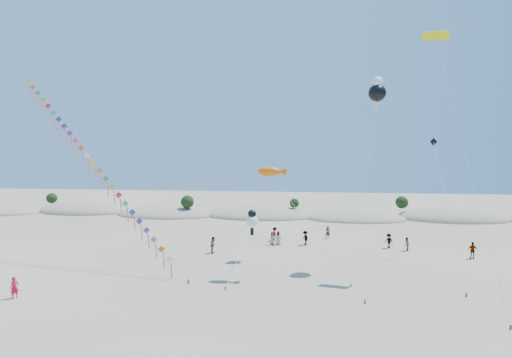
# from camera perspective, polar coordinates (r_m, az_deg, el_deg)

# --- Properties ---
(ground) EXTENTS (160.00, 160.00, 0.00)m
(ground) POSITION_cam_1_polar(r_m,az_deg,el_deg) (30.28, -8.47, -19.83)
(ground) COLOR gray
(ground) RESTS_ON ground
(dune_ridge) EXTENTS (145.30, 11.49, 5.57)m
(dune_ridge) POSITION_cam_1_polar(r_m,az_deg,el_deg) (73.05, 1.22, -4.86)
(dune_ridge) COLOR gray
(dune_ridge) RESTS_ON ground
(kite_train) EXTENTS (22.84, 11.93, 20.50)m
(kite_train) POSITION_cam_1_polar(r_m,az_deg,el_deg) (48.14, -21.16, 2.29)
(kite_train) COLOR #3F2D1E
(kite_train) RESTS_ON ground
(fish_kite) EXTENTS (9.21, 7.21, 10.35)m
(fish_kite) POSITION_cam_1_polar(r_m,az_deg,el_deg) (40.13, 2.22, 0.96)
(fish_kite) COLOR #3F2D1E
(fish_kite) RESTS_ON ground
(cartoon_kite_low) EXTENTS (1.97, 10.18, 5.46)m
(cartoon_kite_low) POSITION_cam_1_polar(r_m,az_deg,el_deg) (45.67, -0.54, -5.49)
(cartoon_kite_low) COLOR #3F2D1E
(cartoon_kite_low) RESTS_ON ground
(cartoon_kite_high) EXTENTS (4.21, 8.71, 19.21)m
(cartoon_kite_high) POSITION_cam_1_polar(r_m,az_deg,el_deg) (45.80, 15.86, 11.22)
(cartoon_kite_high) COLOR #3F2D1E
(cartoon_kite_high) RESTS_ON ground
(parafoil_kite) EXTENTS (2.85, 14.42, 23.19)m
(parafoil_kite) POSITION_cam_1_polar(r_m,az_deg,el_deg) (46.04, 22.92, 16.76)
(parafoil_kite) COLOR #3F2D1E
(parafoil_kite) RESTS_ON ground
(dark_kite) EXTENTS (1.57, 14.05, 13.10)m
(dark_kite) POSITION_cam_1_polar(r_m,az_deg,el_deg) (47.36, 23.58, -0.43)
(dark_kite) COLOR #3F2D1E
(dark_kite) RESTS_ON ground
(flyer_foreground) EXTENTS (0.68, 0.77, 1.76)m
(flyer_foreground) POSITION_cam_1_polar(r_m,az_deg,el_deg) (40.75, -29.50, -12.49)
(flyer_foreground) COLOR red
(flyer_foreground) RESTS_ON ground
(beachgoers) EXTENTS (29.40, 9.59, 1.85)m
(beachgoers) POSITION_cam_1_polar(r_m,az_deg,el_deg) (52.38, 8.70, -8.06)
(beachgoers) COLOR slate
(beachgoers) RESTS_ON ground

